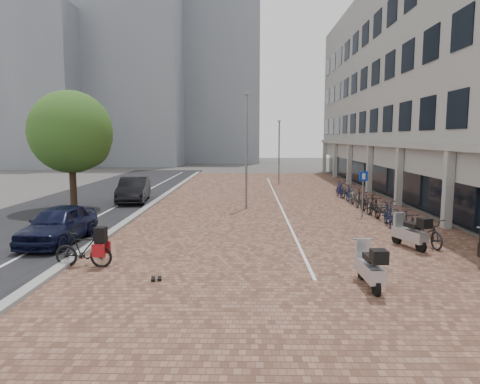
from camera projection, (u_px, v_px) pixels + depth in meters
The scene contains 19 objects.
ground at pixel (237, 252), 14.69m from camera, with size 140.00×140.00×0.00m, color #474442.
plaza_brick at pixel (275, 201), 26.55m from camera, with size 14.50×42.00×0.04m, color brown.
street_asphalt at pixel (96, 200), 26.77m from camera, with size 8.00×50.00×0.03m, color black.
curb at pixel (159, 200), 26.68m from camera, with size 0.35×42.00×0.14m, color gray.
lane_line at pixel (128, 200), 26.72m from camera, with size 0.12×44.00×0.00m, color white.
parking_line at pixel (278, 200), 26.54m from camera, with size 0.10×30.00×0.00m, color white.
office_building at pixel (435, 69), 29.26m from camera, with size 8.40×40.00×15.00m.
bg_towers at pixel (145, 66), 61.78m from camera, with size 33.00×23.00×32.00m.
car_navy at pixel (58, 224), 15.88m from camera, with size 1.65×4.09×1.40m, color black.
car_dark at pixel (134, 190), 26.10m from camera, with size 1.57×4.50×1.48m, color black.
hero_bike at pixel (83, 249), 12.89m from camera, with size 1.77×0.60×1.23m.
shoes at pixel (156, 280), 11.68m from camera, with size 0.37×0.31×0.09m, color black, non-canonical shape.
scooter_front at pixel (409, 232), 15.09m from camera, with size 0.55×1.75×1.20m, color #AAA9AE, non-canonical shape.
scooter_back at pixel (369, 266), 11.11m from camera, with size 0.54×1.73×1.19m, color #B5B5BA, non-canonical shape.
parking_sign at pixel (363, 187), 20.88m from camera, with size 0.45×0.21×2.24m.
lamp_near at pixel (246, 152), 23.14m from camera, with size 0.12×0.12×6.14m, color slate.
lamp_far at pixel (279, 153), 36.01m from camera, with size 0.12×0.12×5.21m, color slate.
street_tree at pixel (73, 134), 23.04m from camera, with size 4.34×4.34×6.32m.
bike_row at pixel (367, 203), 22.33m from camera, with size 1.23×15.84×1.05m.
Camera 1 is at (0.40, -14.32, 3.84)m, focal length 32.54 mm.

